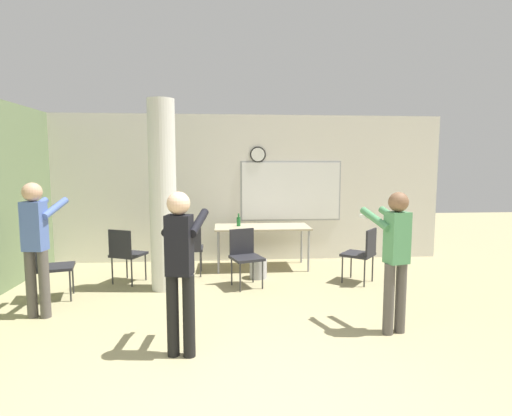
# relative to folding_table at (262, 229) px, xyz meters

# --- Properties ---
(wall_back) EXTENTS (8.00, 0.15, 2.80)m
(wall_back) POSITION_rel_folding_table_xyz_m (-0.41, 0.67, 0.69)
(wall_back) COLOR silver
(wall_back) RESTS_ON ground_plane
(support_pillar) EXTENTS (0.39, 0.39, 2.80)m
(support_pillar) POSITION_rel_folding_table_xyz_m (-1.57, -1.10, 0.69)
(support_pillar) COLOR silver
(support_pillar) RESTS_ON ground_plane
(folding_table) EXTENTS (1.68, 0.76, 0.76)m
(folding_table) POSITION_rel_folding_table_xyz_m (0.00, 0.00, 0.00)
(folding_table) COLOR tan
(folding_table) RESTS_ON ground_plane
(bottle_on_table) EXTENTS (0.07, 0.07, 0.23)m
(bottle_on_table) POSITION_rel_folding_table_xyz_m (-0.42, 0.05, 0.14)
(bottle_on_table) COLOR #1E6B2D
(bottle_on_table) RESTS_ON folding_table
(waste_bin) EXTENTS (0.28, 0.28, 0.31)m
(waste_bin) POSITION_rel_folding_table_xyz_m (-0.12, -0.65, -0.56)
(waste_bin) COLOR #B2B2B7
(waste_bin) RESTS_ON ground_plane
(chair_near_pillar) EXTENTS (0.58, 0.58, 0.87)m
(chair_near_pillar) POSITION_rel_folding_table_xyz_m (-2.21, -0.79, -0.20)
(chair_near_pillar) COLOR #232328
(chair_near_pillar) RESTS_ON ground_plane
(chair_mid_room) EXTENTS (0.62, 0.62, 0.87)m
(chair_mid_room) POSITION_rel_folding_table_xyz_m (1.48, -1.05, -0.20)
(chair_mid_room) COLOR #232328
(chair_mid_room) RESTS_ON ground_plane
(chair_table_front) EXTENTS (0.56, 0.56, 0.87)m
(chair_table_front) POSITION_rel_folding_table_xyz_m (-0.36, -1.05, -0.20)
(chair_table_front) COLOR #232328
(chair_table_front) RESTS_ON ground_plane
(chair_by_left_wall) EXTENTS (0.54, 0.54, 0.87)m
(chair_by_left_wall) POSITION_rel_folding_table_xyz_m (-3.06, -1.46, -0.20)
(chair_by_left_wall) COLOR #232328
(chair_by_left_wall) RESTS_ON ground_plane
(chair_table_left) EXTENTS (0.45, 0.45, 0.87)m
(chair_table_left) POSITION_rel_folding_table_xyz_m (-1.26, -0.41, -0.20)
(chair_table_left) COLOR #232328
(chair_table_left) RESTS_ON ground_plane
(person_watching_back) EXTENTS (0.42, 0.63, 1.65)m
(person_watching_back) POSITION_rel_folding_table_xyz_m (-2.94, -2.10, 0.26)
(person_watching_back) COLOR #514C47
(person_watching_back) RESTS_ON ground_plane
(person_playing_side) EXTENTS (0.45, 0.62, 1.57)m
(person_playing_side) POSITION_rel_folding_table_xyz_m (1.18, -2.89, 0.21)
(person_playing_side) COLOR #514C47
(person_playing_side) RESTS_ON ground_plane
(person_playing_front) EXTENTS (0.44, 0.66, 1.61)m
(person_playing_front) POSITION_rel_folding_table_xyz_m (-1.10, -3.24, 0.24)
(person_playing_front) COLOR black
(person_playing_front) RESTS_ON ground_plane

